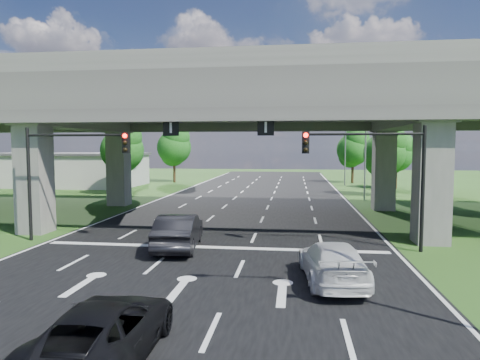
% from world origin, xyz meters
% --- Properties ---
extents(ground, '(160.00, 160.00, 0.00)m').
position_xyz_m(ground, '(0.00, 0.00, 0.00)').
color(ground, '#294A17').
rests_on(ground, ground).
extents(road, '(18.00, 120.00, 0.03)m').
position_xyz_m(road, '(0.00, 10.00, 0.01)').
color(road, black).
rests_on(road, ground).
extents(overpass, '(80.00, 15.00, 10.00)m').
position_xyz_m(overpass, '(0.00, 12.00, 7.92)').
color(overpass, '#383633').
rests_on(overpass, ground).
extents(warehouse, '(20.00, 10.00, 4.00)m').
position_xyz_m(warehouse, '(-26.00, 35.00, 2.00)').
color(warehouse, '#9E9E99').
rests_on(warehouse, ground).
extents(signal_right, '(5.76, 0.54, 6.00)m').
position_xyz_m(signal_right, '(7.82, 3.94, 4.19)').
color(signal_right, black).
rests_on(signal_right, ground).
extents(signal_left, '(5.76, 0.54, 6.00)m').
position_xyz_m(signal_left, '(-7.82, 3.94, 4.19)').
color(signal_left, black).
rests_on(signal_left, ground).
extents(streetlight_far, '(3.38, 0.25, 10.00)m').
position_xyz_m(streetlight_far, '(10.10, 24.00, 5.85)').
color(streetlight_far, gray).
rests_on(streetlight_far, ground).
extents(streetlight_beyond, '(3.38, 0.25, 10.00)m').
position_xyz_m(streetlight_beyond, '(10.10, 40.00, 5.85)').
color(streetlight_beyond, gray).
rests_on(streetlight_beyond, ground).
extents(tree_left_near, '(4.50, 4.50, 7.80)m').
position_xyz_m(tree_left_near, '(-13.95, 26.00, 4.82)').
color(tree_left_near, black).
rests_on(tree_left_near, ground).
extents(tree_left_mid, '(3.91, 3.90, 6.76)m').
position_xyz_m(tree_left_mid, '(-16.95, 34.00, 4.17)').
color(tree_left_mid, black).
rests_on(tree_left_mid, ground).
extents(tree_left_far, '(4.80, 4.80, 8.32)m').
position_xyz_m(tree_left_far, '(-12.95, 42.00, 5.14)').
color(tree_left_far, black).
rests_on(tree_left_far, ground).
extents(tree_right_near, '(4.20, 4.20, 7.28)m').
position_xyz_m(tree_right_near, '(13.05, 28.00, 4.50)').
color(tree_right_near, black).
rests_on(tree_right_near, ground).
extents(tree_right_mid, '(3.91, 3.90, 6.76)m').
position_xyz_m(tree_right_mid, '(16.05, 36.00, 4.17)').
color(tree_right_mid, black).
rests_on(tree_right_mid, ground).
extents(tree_right_far, '(4.50, 4.50, 7.80)m').
position_xyz_m(tree_right_far, '(12.05, 44.00, 4.82)').
color(tree_right_far, black).
rests_on(tree_right_far, ground).
extents(car_silver, '(1.83, 4.11, 1.37)m').
position_xyz_m(car_silver, '(-1.80, 2.94, 0.72)').
color(car_silver, '#ACAFB4').
rests_on(car_silver, road).
extents(car_dark, '(2.38, 5.36, 1.71)m').
position_xyz_m(car_dark, '(-1.58, 3.00, 0.89)').
color(car_dark, black).
rests_on(car_dark, road).
extents(car_white, '(2.57, 5.27, 1.48)m').
position_xyz_m(car_white, '(5.40, -1.27, 0.77)').
color(car_white, silver).
rests_on(car_white, road).
extents(car_trailing, '(2.43, 5.08, 1.40)m').
position_xyz_m(car_trailing, '(-0.36, -7.88, 0.73)').
color(car_trailing, black).
rests_on(car_trailing, road).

